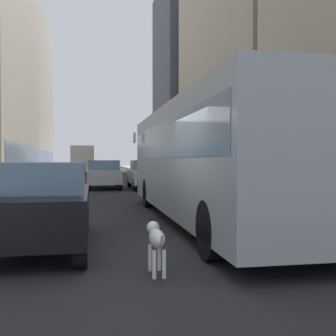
{
  "coord_description": "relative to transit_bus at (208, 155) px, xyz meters",
  "views": [
    {
      "loc": [
        -1.87,
        -7.49,
        1.67
      ],
      "look_at": [
        0.48,
        5.19,
        1.4
      ],
      "focal_mm": 44.07,
      "sensor_mm": 36.0,
      "label": 1
    }
  ],
  "objects": [
    {
      "name": "box_truck",
      "position": [
        -4.0,
        34.51,
        -0.11
      ],
      "size": [
        2.3,
        7.5,
        3.05
      ],
      "color": "#A51919",
      "rests_on": "ground"
    },
    {
      "name": "pedestrian_with_handbag",
      "position": [
        3.94,
        3.8,
        -0.76
      ],
      "size": [
        0.45,
        0.34,
        1.69
      ],
      "color": "#1E1E2D",
      "rests_on": "sidewalk_right"
    },
    {
      "name": "car_silver_sedan",
      "position": [
        -2.4,
        13.19,
        -0.95
      ],
      "size": [
        1.86,
        4.31,
        1.62
      ],
      "color": "#B7BABF",
      "rests_on": "ground"
    },
    {
      "name": "dalmatian_dog",
      "position": [
        -2.15,
        -4.75,
        -1.26
      ],
      "size": [
        0.22,
        0.96,
        0.72
      ],
      "color": "white",
      "rests_on": "ground"
    },
    {
      "name": "building_right_mid",
      "position": [
        10.7,
        24.28,
        10.16
      ],
      "size": [
        8.08,
        21.85,
        23.9
      ],
      "color": "#B2A893",
      "rests_on": "ground"
    },
    {
      "name": "car_white_van",
      "position": [
        0.0,
        12.4,
        -0.95
      ],
      "size": [
        1.89,
        4.42,
        1.62
      ],
      "color": "silver",
      "rests_on": "ground"
    },
    {
      "name": "ground_plane",
      "position": [
        -1.2,
        31.8,
        -1.78
      ],
      "size": [
        120.0,
        120.0,
        0.0
      ],
      "primitive_type": "plane",
      "color": "#232326"
    },
    {
      "name": "car_grey_wagon",
      "position": [
        -4.0,
        43.8,
        -0.96
      ],
      "size": [
        1.85,
        4.17,
        1.62
      ],
      "color": "slate",
      "rests_on": "ground"
    },
    {
      "name": "sidewalk_left",
      "position": [
        -6.9,
        31.8,
        -1.7
      ],
      "size": [
        2.4,
        110.0,
        0.15
      ],
      "primitive_type": "cube",
      "color": "#ADA89E",
      "rests_on": "ground"
    },
    {
      "name": "transit_bus",
      "position": [
        0.0,
        0.0,
        0.0
      ],
      "size": [
        2.78,
        11.53,
        3.05
      ],
      "color": "#999EA3",
      "rests_on": "ground"
    },
    {
      "name": "car_red_coupe",
      "position": [
        1.6,
        21.2,
        -0.95
      ],
      "size": [
        1.83,
        4.3,
        1.62
      ],
      "color": "red",
      "rests_on": "ground"
    },
    {
      "name": "car_black_suv",
      "position": [
        -4.0,
        -2.65,
        -0.96
      ],
      "size": [
        1.72,
        4.17,
        1.62
      ],
      "color": "black",
      "rests_on": "ground"
    },
    {
      "name": "building_right_far",
      "position": [
        10.7,
        43.96,
        10.75
      ],
      "size": [
        9.43,
        14.13,
        25.07
      ],
      "color": "#4C515B",
      "rests_on": "ground"
    },
    {
      "name": "sidewalk_right",
      "position": [
        4.5,
        31.8,
        -1.7
      ],
      "size": [
        2.4,
        110.0,
        0.15
      ],
      "primitive_type": "cube",
      "color": "#9E9991",
      "rests_on": "ground"
    },
    {
      "name": "building_left_far",
      "position": [
        -13.1,
        43.85,
        8.27
      ],
      "size": [
        8.51,
        23.41,
        20.11
      ],
      "color": "#B2A893",
      "rests_on": "ground"
    }
  ]
}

